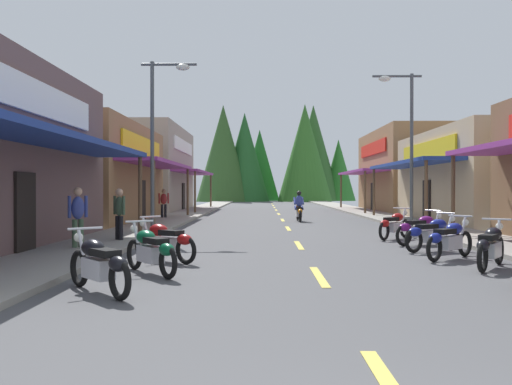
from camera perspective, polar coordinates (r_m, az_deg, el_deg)
name	(u,v)px	position (r m, az deg, el deg)	size (l,w,h in m)	color
ground	(282,221)	(29.27, 2.78, -2.97)	(9.38, 83.63, 0.10)	#4C4C4F
sidewalk_left	(174,218)	(29.63, -8.69, -2.72)	(2.40, 83.63, 0.12)	gray
sidewalk_right	(391,219)	(30.06, 14.08, -2.69)	(2.40, 83.63, 0.12)	gray
centerline_dashes	(281,217)	(31.91, 2.61, -2.59)	(0.16, 56.75, 0.01)	#E0C64C
storefront_left_middle	(55,173)	(28.77, -20.39, 1.89)	(10.53, 11.60, 4.87)	olive
storefront_left_far	(136,169)	(41.93, -12.53, 2.39)	(8.97, 12.58, 6.25)	gray
storefront_right_middle	(503,177)	(29.32, 24.63, 1.53)	(9.36, 11.68, 4.53)	tan
storefront_right_far	(422,171)	(41.51, 17.06, 2.16)	(8.95, 12.13, 5.90)	olive
streetlamp_left	(160,123)	(20.11, -10.06, 7.26)	(2.02, 0.30, 6.30)	#474C51
streetlamp_right	(405,129)	(23.28, 15.40, 6.49)	(2.02, 0.30, 6.43)	#474C51
motorcycle_parked_right_2	(491,246)	(12.44, 23.52, -5.15)	(1.31, 1.81, 1.04)	black
motorcycle_parked_right_3	(450,239)	(13.71, 19.74, -4.62)	(1.62, 1.55, 1.04)	black
motorcycle_parked_right_4	(432,233)	(15.30, 18.11, -4.09)	(1.86, 1.23, 1.04)	black
motorcycle_parked_right_5	(421,229)	(16.95, 16.99, -3.65)	(1.86, 1.22, 1.04)	black
motorcycle_parked_right_6	(394,224)	(18.60, 14.38, -3.28)	(1.46, 1.70, 1.04)	black
motorcycle_parked_left_0	(99,263)	(9.09, -16.23, -7.18)	(1.49, 1.67, 1.04)	black
motorcycle_parked_left_1	(151,250)	(10.87, -11.03, -5.93)	(1.38, 1.76, 1.04)	black
motorcycle_parked_left_2	(165,240)	(12.70, -9.59, -5.00)	(1.71, 1.45, 1.04)	black
rider_cruising_lead	(299,209)	(27.68, 4.55, -1.71)	(0.60, 2.14, 1.57)	black
pedestrian_by_shop	(78,214)	(15.19, -18.27, -2.19)	(0.44, 0.44, 1.72)	#3F593F
pedestrian_browsing	(164,202)	(29.61, -9.70, -0.99)	(0.55, 0.36, 1.66)	black
pedestrian_waiting	(119,212)	(17.07, -14.23, -1.98)	(0.45, 0.43, 1.68)	black
treeline_backdrop	(278,156)	(72.34, 2.34, 3.87)	(21.41, 11.68, 13.16)	#2F6523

